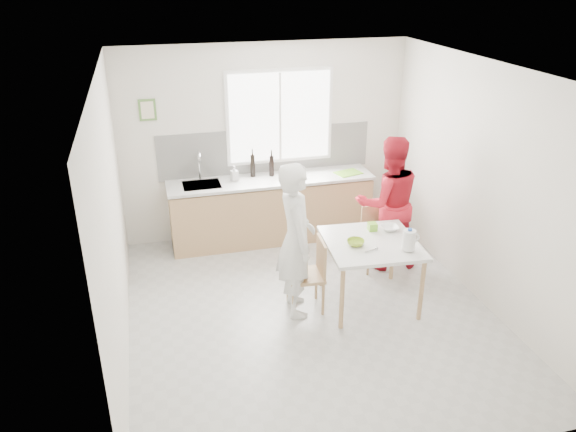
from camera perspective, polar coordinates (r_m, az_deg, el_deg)
The scene contains 21 objects.
ground at distance 6.47m, azimuth 2.31°, elevation -9.75°, with size 4.50×4.50×0.00m, color #B7B7B2.
room_shell at distance 5.71m, azimuth 2.58°, elevation 4.05°, with size 4.50×4.50×4.50m.
window at distance 7.80m, azimuth -0.84°, elevation 10.05°, with size 1.50×0.06×1.30m.
backsplash at distance 7.90m, azimuth -2.26°, elevation 6.63°, with size 3.00×0.02×0.65m, color white.
picture_frame at distance 7.55m, azimuth -14.09°, elevation 10.41°, with size 0.22×0.03×0.28m.
kitchen_counter at distance 7.92m, azimuth -1.74°, elevation 0.44°, with size 2.84×0.64×1.37m.
dining_table at distance 6.37m, azimuth 8.43°, elevation -3.23°, with size 1.09×1.09×0.78m.
chair_left at distance 6.31m, azimuth 2.36°, elevation -5.66°, with size 0.42×0.42×0.85m.
chair_far at distance 7.28m, azimuth 8.94°, elevation -1.91°, with size 0.40×0.40×0.80m.
person_white at distance 6.08m, azimuth 0.81°, elevation -2.45°, with size 0.64×0.42×1.76m, color white.
person_red at distance 7.16m, azimuth 10.12°, elevation 1.31°, with size 0.84×0.66×1.74m, color red.
bowl_green at distance 6.22m, azimuth 6.89°, elevation -2.70°, with size 0.19×0.19×0.06m, color #93B82A.
bowl_white at distance 6.63m, azimuth 10.28°, elevation -1.20°, with size 0.20×0.20×0.05m, color white.
milk_jug at distance 6.15m, azimuth 12.23°, elevation -2.37°, with size 0.19×0.14×0.24m.
green_box at distance 6.58m, azimuth 8.57°, elevation -1.08°, with size 0.10×0.10×0.09m, color #78C22C.
spoon at distance 6.12m, azimuth 8.41°, elevation -3.48°, with size 0.01×0.01×0.16m, color #A5A5AA.
cutting_board at distance 7.96m, azimuth 6.13°, elevation 4.38°, with size 0.35×0.25×0.01m, color #76C52D.
wine_bottle_a at distance 7.77m, azimuth -3.61°, elevation 5.16°, with size 0.07×0.07×0.32m, color black.
wine_bottle_b at distance 7.78m, azimuth -1.68°, elevation 5.15°, with size 0.07×0.07×0.30m, color black.
jar_amber at distance 7.75m, azimuth -0.49°, elevation 4.53°, with size 0.06×0.06×0.16m, color brown.
soap_bottle at distance 7.66m, azimuth -5.47°, elevation 4.36°, with size 0.09×0.09×0.20m, color #999999.
Camera 1 is at (-1.60, -5.12, 3.62)m, focal length 35.00 mm.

